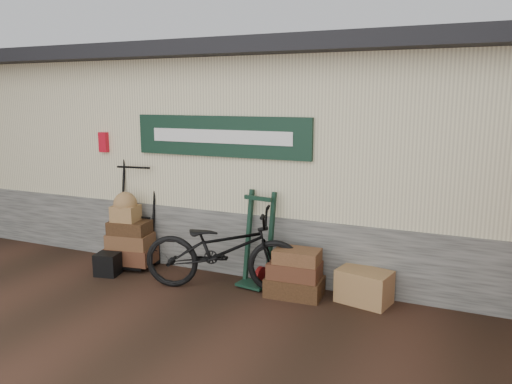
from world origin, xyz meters
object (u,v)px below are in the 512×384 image
at_px(wicker_hamper, 364,286).
at_px(bicycle, 223,245).
at_px(porter_trolley, 135,209).
at_px(suitcase_stack, 295,272).
at_px(green_barrow, 258,239).
at_px(black_trunk, 108,264).

height_order(wicker_hamper, bicycle, bicycle).
relative_size(porter_trolley, suitcase_stack, 2.39).
xyz_separation_m(porter_trolley, green_barrow, (2.01, -0.06, -0.21)).
relative_size(wicker_hamper, bicycle, 0.30).
xyz_separation_m(green_barrow, bicycle, (-0.35, -0.33, -0.03)).
relative_size(porter_trolley, black_trunk, 5.31).
height_order(green_barrow, bicycle, green_barrow).
relative_size(porter_trolley, green_barrow, 1.33).
bearing_deg(bicycle, wicker_hamper, -95.09).
relative_size(black_trunk, bicycle, 0.15).
bearing_deg(suitcase_stack, green_barrow, 164.61).
relative_size(suitcase_stack, wicker_hamper, 1.12).
height_order(porter_trolley, green_barrow, porter_trolley).
distance_m(green_barrow, black_trunk, 2.20).
distance_m(wicker_hamper, bicycle, 1.84).
distance_m(suitcase_stack, wicker_hamper, 0.87).
xyz_separation_m(suitcase_stack, black_trunk, (-2.66, -0.37, -0.15)).
relative_size(wicker_hamper, black_trunk, 1.98).
xyz_separation_m(porter_trolley, wicker_hamper, (3.44, -0.07, -0.63)).
bearing_deg(green_barrow, bicycle, -126.98).
xyz_separation_m(green_barrow, wicker_hamper, (1.42, -0.01, -0.43)).
bearing_deg(black_trunk, wicker_hamper, 8.39).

